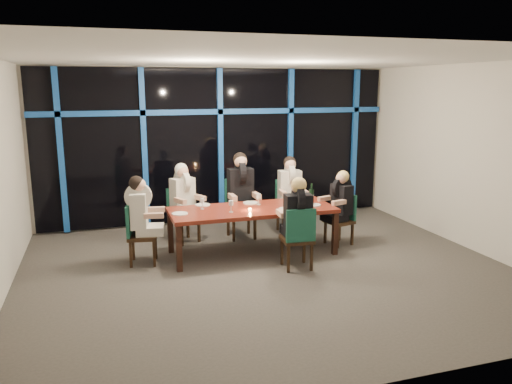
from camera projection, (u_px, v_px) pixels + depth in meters
room at (269, 131)px, 6.86m from camera, size 7.04×7.00×3.02m
window_wall at (220, 143)px, 9.70m from camera, size 6.86×0.43×2.94m
dining_table at (252, 212)px, 7.88m from camera, size 2.60×1.00×0.75m
chair_far_left at (182, 212)px, 8.58m from camera, size 0.57×0.57×0.93m
chair_far_mid at (240, 205)px, 8.84m from camera, size 0.48×0.48×1.03m
chair_far_right at (289, 203)px, 9.17m from camera, size 0.48×0.48×0.96m
chair_end_left at (137, 231)px, 7.46m from camera, size 0.50×0.50×0.92m
chair_end_right at (343, 216)px, 8.43m from camera, size 0.49×0.49×0.86m
chair_near_mid at (298, 235)px, 7.21m from camera, size 0.47×0.47×0.93m
diner_far_left at (184, 191)px, 8.44m from camera, size 0.58×0.64×0.91m
diner_far_mid at (241, 183)px, 8.67m from camera, size 0.51×0.64×1.01m
diner_far_right at (290, 183)px, 9.01m from camera, size 0.50×0.61×0.93m
diner_end_left at (141, 207)px, 7.40m from camera, size 0.61×0.50×0.90m
diner_end_right at (340, 197)px, 8.32m from camera, size 0.58×0.49×0.84m
diner_near_mid at (297, 209)px, 7.21m from camera, size 0.49×0.60×0.91m
plate_far_left at (203, 205)px, 8.05m from camera, size 0.24×0.24×0.01m
plate_far_mid at (250, 203)px, 8.19m from camera, size 0.24×0.24×0.01m
plate_far_right at (299, 198)px, 8.51m from camera, size 0.24×0.24×0.01m
plate_end_left at (180, 214)px, 7.49m from camera, size 0.24×0.24×0.01m
plate_end_right at (314, 205)px, 8.04m from camera, size 0.24×0.24×0.01m
plate_near_mid at (286, 209)px, 7.78m from camera, size 0.24×0.24×0.01m
wine_bottle at (311, 196)px, 8.08m from camera, size 0.08×0.08×0.35m
water_pitcher at (305, 201)px, 7.92m from camera, size 0.12×0.11×0.19m
tea_light at (250, 209)px, 7.73m from camera, size 0.05×0.05×0.03m
wine_glass_a at (231, 204)px, 7.59m from camera, size 0.07×0.07×0.18m
wine_glass_b at (259, 197)px, 8.07m from camera, size 0.07×0.07×0.18m
wine_glass_c at (287, 198)px, 7.89m from camera, size 0.08×0.08×0.20m
wine_glass_d at (202, 201)px, 7.78m from camera, size 0.07×0.07×0.17m
wine_glass_e at (304, 194)px, 8.31m from camera, size 0.07×0.07×0.18m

